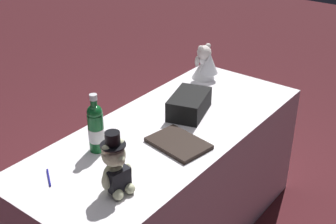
{
  "coord_description": "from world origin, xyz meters",
  "views": [
    {
      "loc": [
        -1.66,
        -1.27,
        1.96
      ],
      "look_at": [
        0.0,
        0.0,
        0.85
      ],
      "focal_mm": 48.53,
      "sensor_mm": 36.0,
      "label": 1
    }
  ],
  "objects_px": {
    "teddy_bear_groom": "(116,168)",
    "champagne_bottle": "(96,127)",
    "teddy_bear_bride": "(205,64)",
    "signing_pen": "(49,177)",
    "guestbook": "(178,143)",
    "gift_case_black": "(189,104)"
  },
  "relations": [
    {
      "from": "champagne_bottle",
      "to": "signing_pen",
      "type": "relative_size",
      "value": 2.56
    },
    {
      "from": "teddy_bear_groom",
      "to": "gift_case_black",
      "type": "bearing_deg",
      "value": 11.85
    },
    {
      "from": "teddy_bear_bride",
      "to": "guestbook",
      "type": "xyz_separation_m",
      "value": [
        -0.77,
        -0.35,
        -0.09
      ]
    },
    {
      "from": "teddy_bear_groom",
      "to": "teddy_bear_bride",
      "type": "xyz_separation_m",
      "value": [
        1.23,
        0.36,
        -0.01
      ]
    },
    {
      "from": "teddy_bear_groom",
      "to": "teddy_bear_bride",
      "type": "bearing_deg",
      "value": 16.34
    },
    {
      "from": "signing_pen",
      "to": "guestbook",
      "type": "height_order",
      "value": "guestbook"
    },
    {
      "from": "teddy_bear_groom",
      "to": "champagne_bottle",
      "type": "bearing_deg",
      "value": 58.99
    },
    {
      "from": "guestbook",
      "to": "champagne_bottle",
      "type": "bearing_deg",
      "value": 143.2
    },
    {
      "from": "teddy_bear_bride",
      "to": "teddy_bear_groom",
      "type": "bearing_deg",
      "value": -163.66
    },
    {
      "from": "signing_pen",
      "to": "guestbook",
      "type": "xyz_separation_m",
      "value": [
        0.57,
        -0.3,
        0.01
      ]
    },
    {
      "from": "teddy_bear_bride",
      "to": "gift_case_black",
      "type": "xyz_separation_m",
      "value": [
        -0.46,
        -0.2,
        -0.05
      ]
    },
    {
      "from": "teddy_bear_bride",
      "to": "signing_pen",
      "type": "distance_m",
      "value": 1.35
    },
    {
      "from": "champagne_bottle",
      "to": "guestbook",
      "type": "relative_size",
      "value": 1.04
    },
    {
      "from": "teddy_bear_groom",
      "to": "gift_case_black",
      "type": "xyz_separation_m",
      "value": [
        0.76,
        0.16,
        -0.06
      ]
    },
    {
      "from": "guestbook",
      "to": "signing_pen",
      "type": "bearing_deg",
      "value": 162.03
    },
    {
      "from": "teddy_bear_groom",
      "to": "signing_pen",
      "type": "xyz_separation_m",
      "value": [
        -0.12,
        0.31,
        -0.11
      ]
    },
    {
      "from": "signing_pen",
      "to": "guestbook",
      "type": "relative_size",
      "value": 0.41
    },
    {
      "from": "champagne_bottle",
      "to": "guestbook",
      "type": "distance_m",
      "value": 0.42
    },
    {
      "from": "teddy_bear_groom",
      "to": "champagne_bottle",
      "type": "height_order",
      "value": "champagne_bottle"
    },
    {
      "from": "signing_pen",
      "to": "gift_case_black",
      "type": "bearing_deg",
      "value": -9.38
    },
    {
      "from": "teddy_bear_bride",
      "to": "signing_pen",
      "type": "height_order",
      "value": "teddy_bear_bride"
    },
    {
      "from": "champagne_bottle",
      "to": "guestbook",
      "type": "height_order",
      "value": "champagne_bottle"
    }
  ]
}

